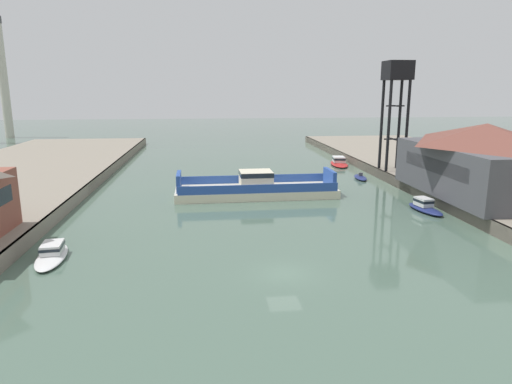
{
  "coord_description": "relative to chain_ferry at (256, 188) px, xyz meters",
  "views": [
    {
      "loc": [
        -5.74,
        -31.93,
        13.63
      ],
      "look_at": [
        0.0,
        19.69,
        2.0
      ],
      "focal_mm": 31.76,
      "sensor_mm": 36.0,
      "label": 1
    }
  ],
  "objects": [
    {
      "name": "moored_boat_near_right",
      "position": [
        18.32,
        23.65,
        -0.46
      ],
      "size": [
        3.97,
        8.58,
        1.56
      ],
      "color": "red",
      "rests_on": "ground"
    },
    {
      "name": "chain_ferry",
      "position": [
        0.0,
        0.0,
        0.0
      ],
      "size": [
        21.18,
        7.13,
        3.36
      ],
      "color": "beige",
      "rests_on": "ground"
    },
    {
      "name": "warehouse_shed",
      "position": [
        26.23,
        -8.42,
        4.67
      ],
      "size": [
        12.35,
        20.98,
        8.45
      ],
      "color": "#4C4C51",
      "rests_on": "quay_right"
    },
    {
      "name": "moored_boat_near_left",
      "position": [
        18.53,
        -10.03,
        -0.46
      ],
      "size": [
        2.78,
        6.1,
        1.56
      ],
      "color": "navy",
      "rests_on": "ground"
    },
    {
      "name": "moored_boat_mid_left",
      "position": [
        -19.38,
        -21.01,
        -0.57
      ],
      "size": [
        2.93,
        6.89,
        1.25
      ],
      "color": "white",
      "rests_on": "ground"
    },
    {
      "name": "crane_tower",
      "position": [
        22.61,
        9.61,
        13.81
      ],
      "size": [
        3.76,
        3.76,
        16.57
      ],
      "color": "black",
      "rests_on": "quay_right"
    },
    {
      "name": "ground_plane",
      "position": [
        -0.71,
        -26.25,
        -1.04
      ],
      "size": [
        400.0,
        400.0,
        0.0
      ],
      "primitive_type": "plane",
      "color": "#4C6656"
    },
    {
      "name": "moored_boat_mid_right",
      "position": [
        17.71,
        9.76,
        -0.76
      ],
      "size": [
        2.15,
        5.03,
        1.03
      ],
      "color": "navy",
      "rests_on": "ground"
    },
    {
      "name": "smokestack_distant_a",
      "position": [
        -64.3,
        83.91,
        17.13
      ],
      "size": [
        2.63,
        2.63,
        34.28
      ],
      "color": "beige",
      "rests_on": "ground"
    }
  ]
}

